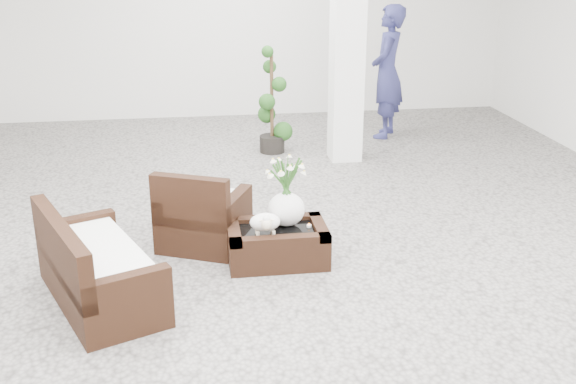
{
  "coord_description": "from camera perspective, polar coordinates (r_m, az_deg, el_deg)",
  "views": [
    {
      "loc": [
        -0.86,
        -5.97,
        2.79
      ],
      "look_at": [
        0.0,
        -0.1,
        0.62
      ],
      "focal_mm": 42.87,
      "sensor_mm": 36.0,
      "label": 1
    }
  ],
  "objects": [
    {
      "name": "planter_narcissus",
      "position": [
        6.24,
        -0.14,
        0.65
      ],
      "size": [
        0.44,
        0.44,
        0.8
      ],
      "primitive_type": null,
      "color": "white",
      "rests_on": "coffee_table"
    },
    {
      "name": "tealight",
      "position": [
        6.33,
        1.76,
        -2.79
      ],
      "size": [
        0.04,
        0.04,
        0.03
      ],
      "primitive_type": "cylinder",
      "color": "white",
      "rests_on": "coffee_table"
    },
    {
      "name": "topiary",
      "position": [
        9.51,
        -1.36,
        7.56
      ],
      "size": [
        0.39,
        0.39,
        1.46
      ],
      "primitive_type": null,
      "color": "#1C4115",
      "rests_on": "ground"
    },
    {
      "name": "coffee_table",
      "position": [
        6.34,
        -0.91,
        -4.44
      ],
      "size": [
        0.9,
        0.6,
        0.31
      ],
      "primitive_type": "cube",
      "color": "black",
      "rests_on": "ground"
    },
    {
      "name": "ground",
      "position": [
        6.64,
        -0.13,
        -4.74
      ],
      "size": [
        11.0,
        11.0,
        0.0
      ],
      "primitive_type": "plane",
      "color": "gray",
      "rests_on": "ground"
    },
    {
      "name": "loveseat",
      "position": [
        5.78,
        -15.39,
        -5.34
      ],
      "size": [
        1.19,
        1.58,
        0.76
      ],
      "primitive_type": "cube",
      "rotation": [
        0.0,
        0.0,
        1.98
      ],
      "color": "black",
      "rests_on": "ground"
    },
    {
      "name": "column",
      "position": [
        9.07,
        4.98,
        13.43
      ],
      "size": [
        0.4,
        0.4,
        3.5
      ],
      "primitive_type": "cube",
      "color": "white",
      "rests_on": "ground"
    },
    {
      "name": "armchair",
      "position": [
        6.64,
        -7.01,
        -1.19
      ],
      "size": [
        0.98,
        0.96,
        0.8
      ],
      "primitive_type": "cube",
      "rotation": [
        0.0,
        0.0,
        2.72
      ],
      "color": "black",
      "rests_on": "ground"
    },
    {
      "name": "sheep_figurine",
      "position": [
        6.13,
        -1.91,
        -2.67
      ],
      "size": [
        0.28,
        0.23,
        0.21
      ],
      "primitive_type": "ellipsoid",
      "color": "white",
      "rests_on": "coffee_table"
    },
    {
      "name": "shopper",
      "position": [
        10.39,
        8.24,
        9.82
      ],
      "size": [
        0.73,
        0.84,
        1.95
      ],
      "primitive_type": "imported",
      "rotation": [
        0.0,
        0.0,
        -2.03
      ],
      "color": "navy",
      "rests_on": "ground"
    }
  ]
}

